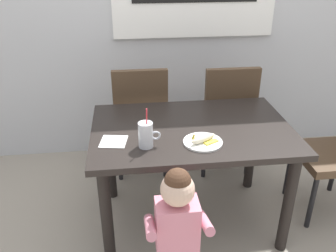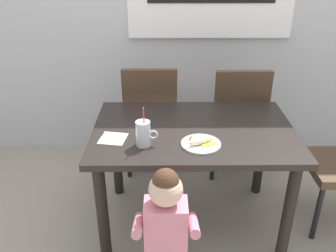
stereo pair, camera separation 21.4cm
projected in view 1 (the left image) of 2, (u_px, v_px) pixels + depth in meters
ground_plane at (189, 219)px, 2.61m from camera, size 24.00×24.00×0.00m
dining_table at (191, 142)px, 2.32m from camera, size 1.26×0.85×0.75m
dining_chair_left at (141, 115)px, 2.92m from camera, size 0.44×0.45×0.96m
dining_chair_right at (226, 113)px, 2.95m from camera, size 0.44×0.44×0.96m
toddler_standing at (177, 221)px, 1.82m from camera, size 0.33×0.24×0.84m
milk_cup at (146, 136)px, 2.02m from camera, size 0.13×0.08×0.25m
snack_plate at (203, 142)px, 2.08m from camera, size 0.23×0.23×0.01m
peeled_banana at (204, 139)px, 2.07m from camera, size 0.18×0.14×0.07m
paper_napkin at (114, 142)px, 2.10m from camera, size 0.17×0.17×0.00m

